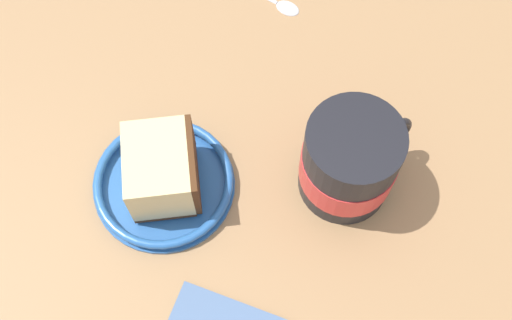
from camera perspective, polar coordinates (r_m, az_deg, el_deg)
The scene contains 4 objects.
ground_plane at distance 71.43cm, azimuth -3.70°, elevation 0.08°, with size 142.38×142.38×3.07cm, color #936D47.
small_plate at distance 68.22cm, azimuth -8.15°, elevation -2.03°, with size 14.90×14.90×1.78cm.
cake_slice at distance 65.10cm, azimuth -8.30°, elevation -0.86°, with size 9.61×8.68×6.82cm.
tea_mug at distance 64.35cm, azimuth 8.28°, elevation -0.14°, with size 9.99×10.98×10.91cm.
Camera 1 is at (-28.73, -8.14, 63.35)cm, focal length 45.30 mm.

